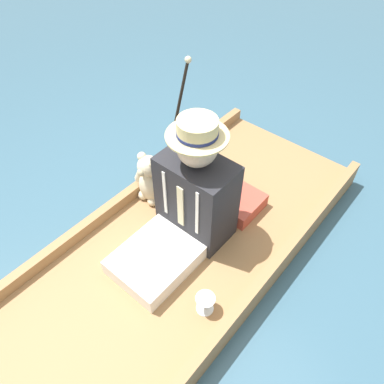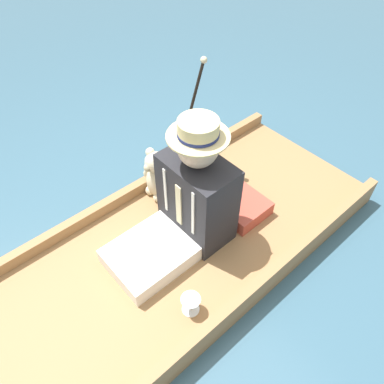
% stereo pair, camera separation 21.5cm
% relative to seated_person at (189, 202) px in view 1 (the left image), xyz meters
% --- Properties ---
extents(ground_plane, '(16.00, 16.00, 0.00)m').
position_rel_seated_person_xyz_m(ground_plane, '(-0.02, 0.17, -0.43)').
color(ground_plane, '#385B70').
extents(punt_boat, '(1.13, 2.84, 0.20)m').
position_rel_seated_person_xyz_m(punt_boat, '(-0.02, 0.17, -0.36)').
color(punt_boat, '#997047').
rests_on(punt_boat, ground_plane).
extents(seat_cushion, '(0.42, 0.30, 0.10)m').
position_rel_seated_person_xyz_m(seat_cushion, '(-0.04, -0.39, -0.26)').
color(seat_cushion, '#B24738').
rests_on(seat_cushion, punt_boat).
extents(seated_person, '(0.44, 0.78, 0.84)m').
position_rel_seated_person_xyz_m(seated_person, '(0.00, 0.00, 0.00)').
color(seated_person, white).
rests_on(seated_person, punt_boat).
extents(teddy_bear, '(0.27, 0.16, 0.39)m').
position_rel_seated_person_xyz_m(teddy_bear, '(0.40, -0.07, -0.12)').
color(teddy_bear, beige).
rests_on(teddy_bear, punt_boat).
extents(wine_glass, '(0.11, 0.11, 0.11)m').
position_rel_seated_person_xyz_m(wine_glass, '(-0.40, 0.33, -0.23)').
color(wine_glass, silver).
rests_on(wine_glass, punt_boat).
extents(walking_cane, '(0.04, 0.32, 0.86)m').
position_rel_seated_person_xyz_m(walking_cane, '(0.45, -0.41, 0.19)').
color(walking_cane, black).
rests_on(walking_cane, punt_boat).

